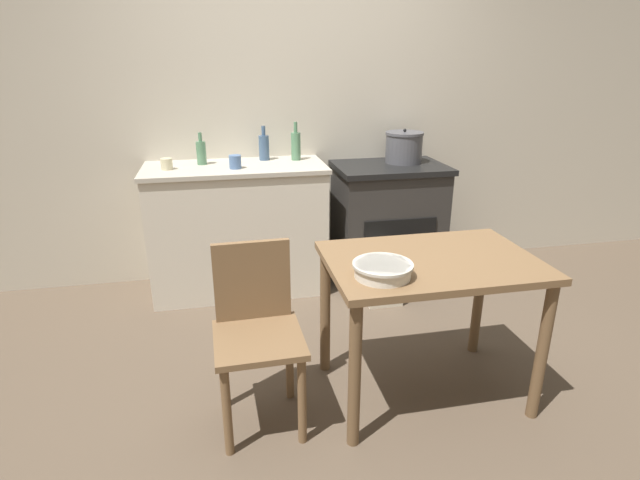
% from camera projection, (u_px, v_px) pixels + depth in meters
% --- Properties ---
extents(ground_plane, '(14.00, 14.00, 0.00)m').
position_uv_depth(ground_plane, '(340.00, 376.00, 2.76)').
color(ground_plane, brown).
extents(wall_back, '(8.00, 0.07, 2.55)m').
position_uv_depth(wall_back, '(292.00, 111.00, 3.77)').
color(wall_back, beige).
rests_on(wall_back, ground_plane).
extents(counter_cabinet, '(1.27, 0.60, 0.94)m').
position_uv_depth(counter_cabinet, '(238.00, 229.00, 3.67)').
color(counter_cabinet, beige).
rests_on(counter_cabinet, ground_plane).
extents(stove, '(0.82, 0.61, 0.90)m').
position_uv_depth(stove, '(387.00, 221.00, 3.89)').
color(stove, '#2D2B28').
rests_on(stove, ground_plane).
extents(work_table, '(1.01, 0.69, 0.75)m').
position_uv_depth(work_table, '(430.00, 281.00, 2.43)').
color(work_table, brown).
rests_on(work_table, ground_plane).
extents(chair, '(0.41, 0.41, 0.87)m').
position_uv_depth(chair, '(257.00, 329.00, 2.31)').
color(chair, brown).
rests_on(chair, ground_plane).
extents(flour_sack, '(0.24, 0.17, 0.36)m').
position_uv_depth(flour_sack, '(384.00, 280.00, 3.52)').
color(flour_sack, beige).
rests_on(flour_sack, ground_plane).
extents(stock_pot, '(0.29, 0.29, 0.25)m').
position_uv_depth(stock_pot, '(404.00, 147.00, 3.78)').
color(stock_pot, '#4C4C51').
rests_on(stock_pot, stove).
extents(mixing_bowl_large, '(0.27, 0.27, 0.06)m').
position_uv_depth(mixing_bowl_large, '(383.00, 269.00, 2.17)').
color(mixing_bowl_large, silver).
rests_on(mixing_bowl_large, work_table).
extents(bottle_far_left, '(0.07, 0.07, 0.22)m').
position_uv_depth(bottle_far_left, '(201.00, 152.00, 3.51)').
color(bottle_far_left, '#517F5B').
rests_on(bottle_far_left, counter_cabinet).
extents(bottle_left, '(0.07, 0.07, 0.28)m').
position_uv_depth(bottle_left, '(296.00, 145.00, 3.66)').
color(bottle_left, '#517F5B').
rests_on(bottle_left, counter_cabinet).
extents(bottle_mid_left, '(0.08, 0.08, 0.25)m').
position_uv_depth(bottle_mid_left, '(264.00, 147.00, 3.66)').
color(bottle_mid_left, '#3D5675').
rests_on(bottle_mid_left, counter_cabinet).
extents(cup_center_left, '(0.08, 0.08, 0.08)m').
position_uv_depth(cup_center_left, '(167.00, 164.00, 3.36)').
color(cup_center_left, beige).
rests_on(cup_center_left, counter_cabinet).
extents(cup_center, '(0.08, 0.08, 0.09)m').
position_uv_depth(cup_center, '(235.00, 162.00, 3.39)').
color(cup_center, '#4C6B99').
rests_on(cup_center, counter_cabinet).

